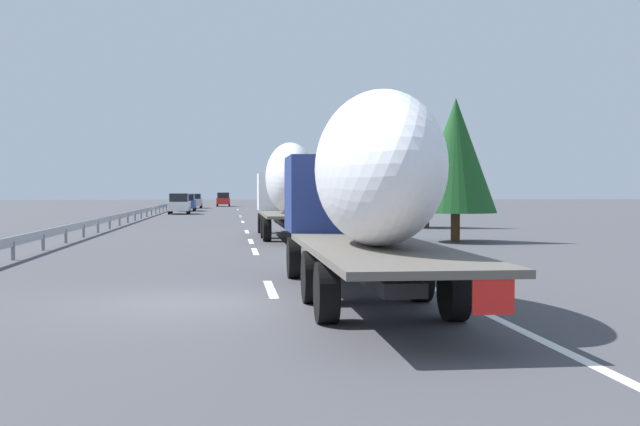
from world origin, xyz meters
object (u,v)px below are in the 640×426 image
truck_trailing (365,186)px  car_white_van (179,204)px  truck_lead (288,186)px  car_blue_sedan (187,203)px  car_silver_hatch (195,201)px  road_sign (312,190)px  car_red_compact (223,199)px

truck_trailing → car_white_van: bearing=7.1°
truck_lead → car_blue_sedan: (48.61, 7.29, -1.54)m
car_white_van → car_silver_hatch: 24.36m
car_silver_hatch → road_sign: (-43.47, -10.14, 1.34)m
truck_trailing → road_sign: (39.88, -3.10, -0.07)m
truck_lead → car_red_compact: bearing=2.8°
truck_trailing → car_blue_sedan: 70.12m
car_silver_hatch → road_sign: bearing=-166.9°
truck_lead → car_red_compact: (72.07, 3.58, -1.49)m
car_white_van → road_sign: road_sign is taller
truck_lead → truck_trailing: (-21.12, -0.00, -0.12)m
truck_trailing → car_blue_sedan: bearing=6.0°
truck_lead → car_silver_hatch: bearing=6.5°
car_red_compact → car_silver_hatch: (-9.84, 3.46, -0.04)m
truck_trailing → car_red_compact: (93.19, 3.58, -1.37)m
car_blue_sedan → car_silver_hatch: 13.63m
car_silver_hatch → road_sign: road_sign is taller
car_silver_hatch → car_red_compact: bearing=-19.4°
truck_trailing → car_white_van: size_ratio=2.74×
truck_trailing → car_silver_hatch: size_ratio=2.82×
truck_lead → car_silver_hatch: (62.23, 7.04, -1.53)m
car_blue_sedan → car_red_compact: 23.75m
truck_lead → car_red_compact: size_ratio=2.96×
truck_trailing → car_red_compact: size_ratio=2.96×
truck_trailing → car_white_van: truck_trailing is taller
car_red_compact → road_sign: bearing=-172.9°
car_blue_sedan → road_sign: (-29.85, -10.39, 1.35)m
truck_trailing → car_red_compact: truck_trailing is taller
car_white_van → car_silver_hatch: bearing=-0.8°
car_blue_sedan → car_white_van: (-10.74, 0.11, 0.06)m
car_red_compact → car_blue_sedan: bearing=171.0°
car_blue_sedan → car_silver_hatch: size_ratio=1.05×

